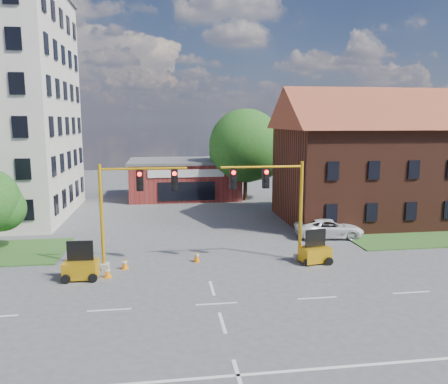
% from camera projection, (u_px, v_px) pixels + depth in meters
% --- Properties ---
extents(ground, '(120.00, 120.00, 0.00)m').
position_uv_depth(ground, '(217.00, 304.00, 20.83)').
color(ground, '#474749').
rests_on(ground, ground).
extents(grass_verge_ne, '(14.00, 4.00, 0.08)m').
position_uv_depth(grass_verge_ne, '(444.00, 239.00, 32.08)').
color(grass_verge_ne, '#315720').
rests_on(grass_verge_ne, ground).
extents(lane_markings, '(60.00, 36.00, 0.01)m').
position_uv_depth(lane_markings, '(226.00, 334.00, 17.90)').
color(lane_markings, silver).
rests_on(lane_markings, ground).
extents(brick_shop, '(12.40, 8.40, 4.30)m').
position_uv_depth(brick_shop, '(185.00, 178.00, 49.79)').
color(brick_shop, maroon).
rests_on(brick_shop, ground).
extents(townhouse_row, '(21.00, 11.00, 11.50)m').
position_uv_depth(townhouse_row, '(399.00, 152.00, 37.98)').
color(townhouse_row, '#492116').
rests_on(townhouse_row, ground).
extents(tree_large, '(8.37, 7.97, 9.97)m').
position_uv_depth(tree_large, '(249.00, 148.00, 47.32)').
color(tree_large, '#352213').
rests_on(tree_large, ground).
extents(signal_mast_west, '(5.30, 0.60, 6.20)m').
position_uv_depth(signal_mast_west, '(130.00, 203.00, 25.46)').
color(signal_mast_west, gray).
rests_on(signal_mast_west, ground).
extents(signal_mast_east, '(5.30, 0.60, 6.20)m').
position_uv_depth(signal_mast_east, '(275.00, 199.00, 26.66)').
color(signal_mast_east, gray).
rests_on(signal_mast_east, ground).
extents(trailer_west, '(1.89, 1.32, 2.07)m').
position_uv_depth(trailer_west, '(81.00, 268.00, 24.01)').
color(trailer_west, gold).
rests_on(trailer_west, ground).
extents(trailer_east, '(1.96, 1.51, 2.00)m').
position_uv_depth(trailer_east, '(315.00, 253.00, 26.81)').
color(trailer_east, gold).
rests_on(trailer_east, ground).
extents(cone_a, '(0.40, 0.40, 0.70)m').
position_uv_depth(cone_a, '(108.00, 272.00, 24.27)').
color(cone_a, orange).
rests_on(cone_a, ground).
extents(cone_b, '(0.40, 0.40, 0.70)m').
position_uv_depth(cone_b, '(125.00, 263.00, 25.68)').
color(cone_b, orange).
rests_on(cone_b, ground).
extents(cone_c, '(0.40, 0.40, 0.70)m').
position_uv_depth(cone_c, '(197.00, 256.00, 27.01)').
color(cone_c, orange).
rests_on(cone_c, ground).
extents(cone_d, '(0.40, 0.40, 0.70)m').
position_uv_depth(cone_d, '(324.00, 251.00, 28.19)').
color(cone_d, orange).
rests_on(cone_d, ground).
extents(pickup_white, '(5.28, 2.86, 1.41)m').
position_uv_depth(pickup_white, '(329.00, 228.00, 32.67)').
color(pickup_white, white).
rests_on(pickup_white, ground).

